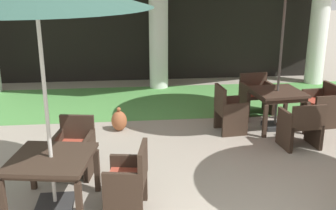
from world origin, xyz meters
name	(u,v)px	position (x,y,z in m)	size (l,w,h in m)	color
lawn_strip	(163,101)	(0.00, 6.35, 0.00)	(11.59, 2.65, 0.01)	#519347
patio_table_mid_left	(52,163)	(-1.83, 1.87, 0.62)	(1.13, 1.13, 0.71)	#38281E
patio_chair_mid_left_east	(129,181)	(-0.88, 1.71, 0.41)	(0.58, 0.64, 0.89)	#38281E
patio_chair_mid_left_north	(74,149)	(-1.67, 2.82, 0.39)	(0.63, 0.65, 0.85)	#38281E
patio_table_mid_right	(277,96)	(2.00, 4.34, 0.65)	(0.98, 0.98, 0.76)	#38281E
patio_chair_mid_right_west	(229,111)	(1.04, 4.25, 0.41)	(0.55, 0.59, 0.91)	#38281E
patio_chair_mid_right_north	(256,94)	(1.91, 5.30, 0.41)	(0.68, 0.59, 0.84)	#38281E
patio_chair_mid_right_east	(321,105)	(2.95, 4.44, 0.41)	(0.57, 0.63, 0.83)	#38281E
patio_chair_mid_right_south	(301,125)	(2.10, 3.39, 0.41)	(0.67, 0.59, 0.83)	#38281E
terracotta_urn	(119,121)	(-1.03, 4.53, 0.20)	(0.30, 0.30, 0.47)	#9E5633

